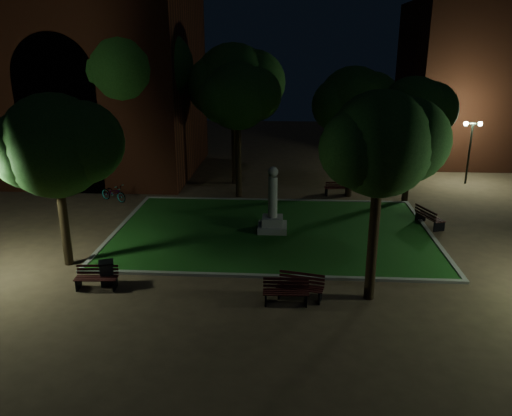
% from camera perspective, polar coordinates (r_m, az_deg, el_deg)
% --- Properties ---
extents(ground, '(80.00, 80.00, 0.00)m').
position_cam_1_polar(ground, '(22.63, 1.72, -4.53)').
color(ground, brown).
extents(lawn, '(15.00, 10.00, 0.08)m').
position_cam_1_polar(lawn, '(24.48, 1.89, -2.65)').
color(lawn, '#1A4C15').
rests_on(lawn, ground).
extents(lawn_kerb, '(15.40, 10.40, 0.12)m').
position_cam_1_polar(lawn_kerb, '(24.47, 1.89, -2.61)').
color(lawn_kerb, slate).
rests_on(lawn_kerb, ground).
extents(monument, '(1.40, 1.40, 3.20)m').
position_cam_1_polar(monument, '(24.17, 1.91, -0.62)').
color(monument, gray).
rests_on(monument, lawn).
extents(building_main, '(20.00, 12.00, 15.00)m').
position_cam_1_polar(building_main, '(38.43, -22.58, 14.77)').
color(building_main, '#431B0E').
rests_on(building_main, ground).
extents(tree_west, '(5.02, 4.10, 7.05)m').
position_cam_1_polar(tree_west, '(20.92, -21.82, 6.59)').
color(tree_west, black).
rests_on(tree_west, ground).
extents(tree_north_wl, '(4.71, 3.84, 7.87)m').
position_cam_1_polar(tree_north_wl, '(29.08, -1.93, 12.60)').
color(tree_north_wl, black).
rests_on(tree_north_wl, ground).
extents(tree_north_er, '(5.09, 4.15, 7.65)m').
position_cam_1_polar(tree_north_er, '(29.70, 11.24, 11.67)').
color(tree_north_er, black).
rests_on(tree_north_er, ground).
extents(tree_ne, '(4.72, 3.85, 7.16)m').
position_cam_1_polar(tree_ne, '(29.46, 17.67, 10.46)').
color(tree_ne, black).
rests_on(tree_ne, ground).
extents(tree_se, '(4.34, 3.55, 7.39)m').
position_cam_1_polar(tree_se, '(16.94, 14.31, 7.02)').
color(tree_se, black).
rests_on(tree_se, ground).
extents(tree_nw, '(7.15, 5.84, 10.34)m').
position_cam_1_polar(tree_nw, '(32.61, -13.79, 15.31)').
color(tree_nw, black).
rests_on(tree_nw, ground).
extents(tree_far_north, '(6.14, 5.01, 8.92)m').
position_cam_1_polar(tree_far_north, '(32.16, -2.39, 13.97)').
color(tree_far_north, black).
rests_on(tree_far_north, ground).
extents(lamppost_nw, '(1.18, 0.28, 4.54)m').
position_cam_1_polar(lamppost_nw, '(34.36, -14.90, 8.20)').
color(lamppost_nw, black).
rests_on(lamppost_nw, ground).
extents(lamppost_ne, '(1.18, 0.28, 4.09)m').
position_cam_1_polar(lamppost_ne, '(35.29, 23.35, 7.13)').
color(lamppost_ne, black).
rests_on(lamppost_ne, ground).
extents(bench_near_left, '(1.63, 0.61, 0.89)m').
position_cam_1_polar(bench_near_left, '(17.84, 3.44, -9.58)').
color(bench_near_left, black).
rests_on(bench_near_left, ground).
extents(bench_near_right, '(1.75, 0.93, 0.91)m').
position_cam_1_polar(bench_near_right, '(18.20, 5.11, -8.99)').
color(bench_near_right, black).
rests_on(bench_near_right, ground).
extents(bench_west_near, '(1.60, 0.64, 0.86)m').
position_cam_1_polar(bench_west_near, '(19.77, -17.74, -7.64)').
color(bench_west_near, black).
rests_on(bench_west_near, ground).
extents(bench_right_side, '(1.19, 1.87, 0.97)m').
position_cam_1_polar(bench_right_side, '(26.53, 19.14, -1.06)').
color(bench_right_side, black).
rests_on(bench_right_side, ground).
extents(bench_far_side, '(1.71, 0.76, 0.91)m').
position_cam_1_polar(bench_far_side, '(30.76, 9.40, 2.22)').
color(bench_far_side, black).
rests_on(bench_far_side, ground).
extents(trash_bin, '(0.70, 0.70, 0.94)m').
position_cam_1_polar(trash_bin, '(19.91, -16.68, -7.11)').
color(trash_bin, black).
rests_on(trash_bin, ground).
extents(bicycle, '(2.01, 1.48, 1.01)m').
position_cam_1_polar(bicycle, '(30.35, -15.98, 1.69)').
color(bicycle, black).
rests_on(bicycle, ground).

